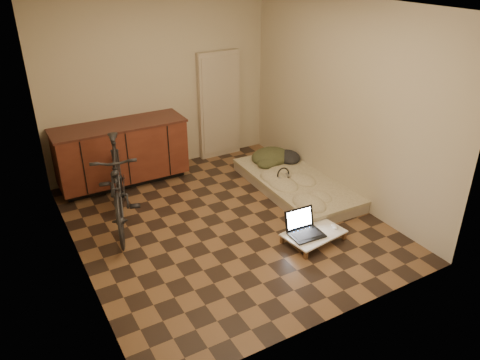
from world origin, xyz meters
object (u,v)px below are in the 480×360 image
lap_desk (314,234)px  bicycle (117,180)px  futon (296,184)px  laptop (304,229)px

lap_desk → bicycle: bearing=132.3°
futon → lap_desk: (-0.58, -1.17, 0.01)m
bicycle → laptop: bearing=-24.7°
bicycle → lap_desk: 2.43m
futon → laptop: 1.32m
laptop → bicycle: bearing=142.1°
futon → laptop: (-0.69, -1.12, 0.08)m
futon → lap_desk: bearing=-114.6°
bicycle → lap_desk: size_ratio=2.44×
lap_desk → futon: bearing=55.6°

